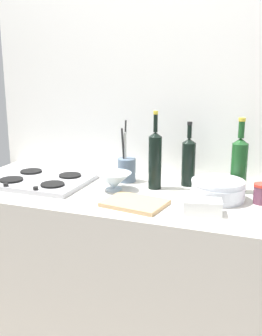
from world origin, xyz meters
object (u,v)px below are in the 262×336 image
wine_bottle_leftmost (239,163)px  wine_bottle_mid_left (188,161)px  stovetop_hob (41,180)px  wine_bottle_mid_right (155,159)px  mixing_bowl (114,181)px  condiment_jar_front (261,194)px  butter_dish (202,207)px  utensil_crock (127,169)px  cutting_board (135,203)px  plate_stack (218,190)px

wine_bottle_leftmost → wine_bottle_mid_left: wine_bottle_leftmost is taller
stovetop_hob → wine_bottle_mid_right: size_ratio=1.25×
mixing_bowl → condiment_jar_front: condiment_jar_front is taller
wine_bottle_leftmost → wine_bottle_mid_left: bearing=174.2°
wine_bottle_mid_right → stovetop_hob: bearing=-169.0°
stovetop_hob → butter_dish: bearing=-10.4°
wine_bottle_leftmost → mixing_bowl: size_ratio=2.07×
stovetop_hob → utensil_crock: size_ratio=1.50×
utensil_crock → cutting_board: size_ratio=1.23×
butter_dish → wine_bottle_mid_right: bearing=136.5°
mixing_bowl → cutting_board: 0.24m
plate_stack → utensil_crock: (-0.49, 0.14, 0.02)m
utensil_crock → condiment_jar_front: size_ratio=3.54×
stovetop_hob → wine_bottle_mid_left: size_ratio=1.48×
mixing_bowl → condiment_jar_front: size_ratio=1.92×
wine_bottle_mid_left → butter_dish: size_ratio=2.09×
utensil_crock → wine_bottle_mid_right: bearing=-21.5°
butter_dish → condiment_jar_front: bearing=44.7°
condiment_jar_front → cutting_board: condiment_jar_front is taller
plate_stack → butter_dish: size_ratio=1.58×
wine_bottle_mid_right → plate_stack: bearing=-12.4°
wine_bottle_leftmost → wine_bottle_mid_right: bearing=-168.1°
butter_dish → utensil_crock: utensil_crock is taller
plate_stack → mixing_bowl: bearing=-176.6°
wine_bottle_leftmost → wine_bottle_mid_right: size_ratio=0.93×
wine_bottle_mid_left → wine_bottle_mid_right: (-0.14, -0.11, 0.02)m
wine_bottle_mid_left → cutting_board: 0.42m
plate_stack → wine_bottle_leftmost: (0.07, 0.15, 0.09)m
plate_stack → cutting_board: plate_stack is taller
wine_bottle_leftmost → wine_bottle_mid_left: size_ratio=1.10×
butter_dish → cutting_board: (-0.30, 0.00, -0.02)m
stovetop_hob → wine_bottle_leftmost: 1.00m
wine_bottle_mid_left → butter_dish: bearing=-69.2°
wine_bottle_mid_left → cutting_board: (-0.15, -0.38, -0.12)m
condiment_jar_front → plate_stack: bearing=-175.9°
wine_bottle_leftmost → butter_dish: size_ratio=2.30×
plate_stack → wine_bottle_mid_left: bearing=134.9°
mixing_bowl → plate_stack: bearing=3.4°
wine_bottle_leftmost → wine_bottle_mid_right: 0.40m
wine_bottle_mid_left → condiment_jar_front: 0.41m
stovetop_hob → wine_bottle_mid_left: bearing=17.0°
wine_bottle_mid_left → wine_bottle_mid_right: size_ratio=0.85×
utensil_crock → stovetop_hob: bearing=-155.8°
wine_bottle_mid_left → condiment_jar_front: wine_bottle_mid_left is taller
stovetop_hob → wine_bottle_mid_right: wine_bottle_mid_right is taller
wine_bottle_leftmost → utensil_crock: (-0.57, -0.01, -0.07)m
mixing_bowl → butter_dish: size_ratio=1.12×
cutting_board → wine_bottle_leftmost: bearing=41.3°
wine_bottle_mid_right → utensil_crock: bearing=158.5°
stovetop_hob → cutting_board: stovetop_hob is taller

